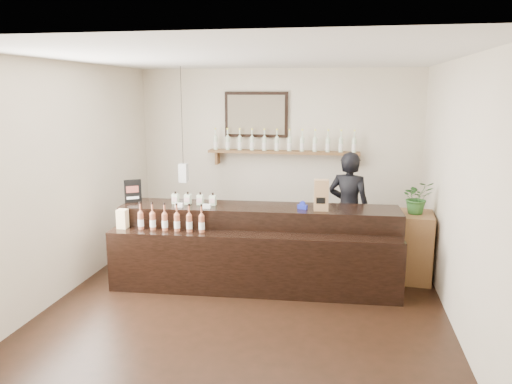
{
  "coord_description": "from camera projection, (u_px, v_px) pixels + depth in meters",
  "views": [
    {
      "loc": [
        1.06,
        -5.44,
        2.45
      ],
      "look_at": [
        -0.04,
        0.7,
        1.18
      ],
      "focal_mm": 35.0,
      "sensor_mm": 36.0,
      "label": 1
    }
  ],
  "objects": [
    {
      "name": "ground",
      "position": [
        249.0,
        301.0,
        5.92
      ],
      "size": [
        5.0,
        5.0,
        0.0
      ],
      "primitive_type": "plane",
      "color": "black",
      "rests_on": "ground"
    },
    {
      "name": "paper_bag",
      "position": [
        321.0,
        195.0,
        6.14
      ],
      "size": [
        0.19,
        0.15,
        0.39
      ],
      "color": "#9E744C",
      "rests_on": "counter"
    },
    {
      "name": "room_shell",
      "position": [
        248.0,
        159.0,
        5.58
      ],
      "size": [
        5.0,
        5.0,
        5.0
      ],
      "color": "beige",
      "rests_on": "ground"
    },
    {
      "name": "shopkeeper",
      "position": [
        349.0,
        201.0,
        7.04
      ],
      "size": [
        0.77,
        0.61,
        1.84
      ],
      "primitive_type": "imported",
      "rotation": [
        0.0,
        0.0,
        2.85
      ],
      "color": "black",
      "rests_on": "ground"
    },
    {
      "name": "tape_dispenser",
      "position": [
        303.0,
        206.0,
        6.24
      ],
      "size": [
        0.13,
        0.08,
        0.1
      ],
      "color": "#1721A2",
      "rests_on": "counter"
    },
    {
      "name": "promo_sign",
      "position": [
        133.0,
        191.0,
        6.58
      ],
      "size": [
        0.2,
        0.13,
        0.31
      ],
      "color": "black",
      "rests_on": "counter"
    },
    {
      "name": "potted_plant",
      "position": [
        417.0,
        197.0,
        6.41
      ],
      "size": [
        0.46,
        0.42,
        0.43
      ],
      "primitive_type": "imported",
      "rotation": [
        0.0,
        0.0,
        0.26
      ],
      "color": "#2B5C24",
      "rests_on": "side_cabinet"
    },
    {
      "name": "side_cabinet",
      "position": [
        414.0,
        247.0,
        6.54
      ],
      "size": [
        0.5,
        0.65,
        0.89
      ],
      "color": "brown",
      "rests_on": "ground"
    },
    {
      "name": "back_wall_decor",
      "position": [
        268.0,
        136.0,
        7.89
      ],
      "size": [
        2.66,
        0.96,
        1.69
      ],
      "color": "brown",
      "rests_on": "ground"
    },
    {
      "name": "counter",
      "position": [
        257.0,
        249.0,
        6.38
      ],
      "size": [
        3.6,
        1.12,
        1.16
      ],
      "color": "black",
      "rests_on": "ground"
    }
  ]
}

